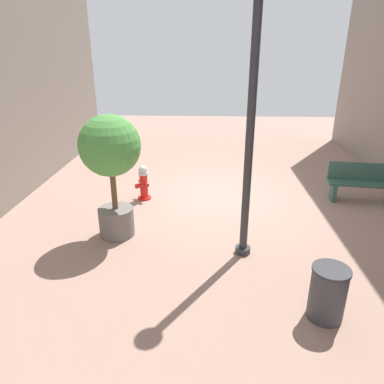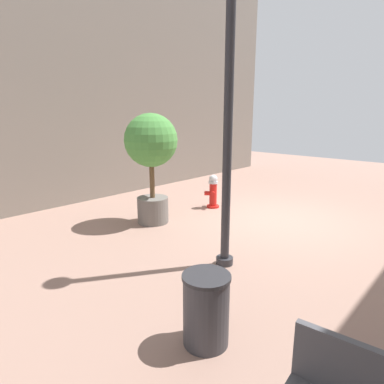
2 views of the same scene
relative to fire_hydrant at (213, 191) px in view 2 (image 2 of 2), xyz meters
name	(u,v)px [view 2 (image 2 of 2)]	position (x,y,z in m)	size (l,w,h in m)	color
ground_plane	(282,220)	(-1.87, -0.25, -0.44)	(23.40, 23.40, 0.00)	#9E7A6B
building_facade_right	(51,65)	(3.38, 2.45, 3.19)	(0.70, 18.00, 7.27)	slate
fire_hydrant	(213,191)	(0.00, 0.00, 0.00)	(0.38, 0.38, 0.88)	red
planter_tree	(151,152)	(0.23, 1.87, 1.17)	(1.16, 1.16, 2.44)	slate
street_lamp	(229,89)	(-2.26, 2.46, 2.33)	(0.36, 0.36, 4.52)	#2D2D33
trash_bin	(206,309)	(-3.26, 4.12, -0.04)	(0.52, 0.52, 0.80)	#38383D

